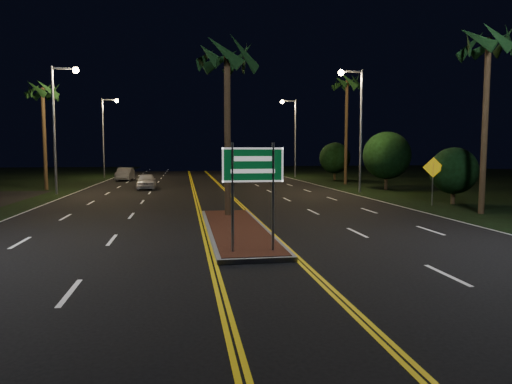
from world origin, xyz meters
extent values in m
plane|color=black|center=(0.00, 0.00, 0.00)|extent=(120.00, 120.00, 0.00)
cube|color=gray|center=(0.00, 7.00, 0.07)|extent=(2.25, 10.25, 0.15)
cube|color=#592819|center=(0.00, 7.00, 0.16)|extent=(2.00, 10.00, 0.02)
cylinder|color=gray|center=(-0.60, 2.80, 1.75)|extent=(0.08, 0.08, 3.20)
cylinder|color=gray|center=(0.60, 2.80, 1.75)|extent=(0.08, 0.08, 3.20)
cube|color=#07471E|center=(0.00, 2.80, 2.70)|extent=(1.80, 0.04, 1.00)
cube|color=white|center=(0.00, 2.77, 2.70)|extent=(1.80, 0.01, 1.00)
cylinder|color=gray|center=(-11.00, 24.00, 4.50)|extent=(0.18, 0.18, 9.00)
cube|color=gray|center=(-10.20, 24.00, 8.85)|extent=(1.60, 0.12, 0.12)
sphere|color=#F0BC6C|center=(-9.40, 24.00, 8.75)|extent=(0.44, 0.44, 0.44)
cylinder|color=gray|center=(-11.00, 44.00, 4.50)|extent=(0.18, 0.18, 9.00)
cube|color=gray|center=(-10.20, 44.00, 8.85)|extent=(1.60, 0.12, 0.12)
sphere|color=#F0BC6C|center=(-9.40, 44.00, 8.75)|extent=(0.44, 0.44, 0.44)
cylinder|color=gray|center=(11.00, 22.00, 4.50)|extent=(0.18, 0.18, 9.00)
cube|color=gray|center=(10.20, 22.00, 8.85)|extent=(1.60, 0.12, 0.12)
sphere|color=#F0BC6C|center=(9.40, 22.00, 8.75)|extent=(0.44, 0.44, 0.44)
cylinder|color=gray|center=(11.00, 42.00, 4.50)|extent=(0.18, 0.18, 9.00)
cube|color=gray|center=(10.20, 42.00, 8.85)|extent=(1.60, 0.12, 0.12)
sphere|color=#F0BC6C|center=(9.40, 42.00, 8.75)|extent=(0.44, 0.44, 0.44)
cylinder|color=#382819|center=(0.00, 10.50, 3.75)|extent=(0.28, 0.28, 7.50)
cylinder|color=#382819|center=(-12.80, 28.00, 4.00)|extent=(0.28, 0.28, 8.00)
cylinder|color=#382819|center=(12.50, 10.00, 4.25)|extent=(0.28, 0.28, 8.50)
cylinder|color=#382819|center=(12.80, 30.00, 4.75)|extent=(0.28, 0.28, 9.50)
cylinder|color=#382819|center=(13.50, 14.00, 0.45)|extent=(0.24, 0.24, 0.90)
sphere|color=black|center=(13.50, 14.00, 1.95)|extent=(2.70, 2.70, 2.70)
cylinder|color=#382819|center=(14.00, 24.00, 0.63)|extent=(0.24, 0.24, 1.26)
sphere|color=black|center=(14.00, 24.00, 2.73)|extent=(3.78, 3.78, 3.78)
cylinder|color=#382819|center=(13.80, 36.00, 0.54)|extent=(0.24, 0.24, 1.08)
sphere|color=black|center=(13.80, 36.00, 2.34)|extent=(3.24, 3.24, 3.24)
imported|color=silver|center=(-5.01, 27.65, 0.74)|extent=(2.07, 4.53, 1.49)
imported|color=#B1B4BB|center=(-8.05, 38.77, 0.78)|extent=(2.22, 4.76, 1.56)
cylinder|color=gray|center=(11.95, 13.57, 1.19)|extent=(0.07, 0.07, 2.38)
cube|color=#D0A30A|center=(11.95, 13.55, 2.17)|extent=(1.08, 0.44, 1.15)
camera|label=1|loc=(-1.99, -10.29, 3.11)|focal=32.00mm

